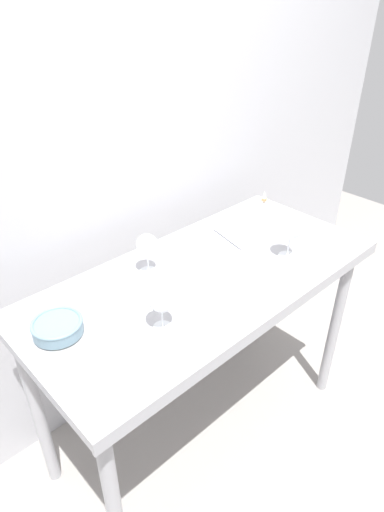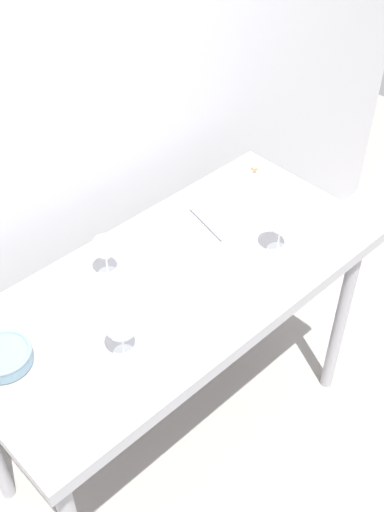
{
  "view_description": "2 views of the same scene",
  "coord_description": "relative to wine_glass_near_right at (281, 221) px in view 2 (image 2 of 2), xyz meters",
  "views": [
    {
      "loc": [
        -0.97,
        -0.97,
        1.85
      ],
      "look_at": [
        -0.06,
        0.0,
        1.0
      ],
      "focal_mm": 30.99,
      "sensor_mm": 36.0,
      "label": 1
    },
    {
      "loc": [
        -0.94,
        -1.07,
        2.3
      ],
      "look_at": [
        0.07,
        -0.0,
        0.95
      ],
      "focal_mm": 44.62,
      "sensor_mm": 36.0,
      "label": 2
    }
  ],
  "objects": [
    {
      "name": "ground_plane",
      "position": [
        -0.33,
        0.14,
        -1.02
      ],
      "size": [
        6.0,
        6.0,
        0.0
      ],
      "primitive_type": "plane",
      "color": "gray"
    },
    {
      "name": "back_wall",
      "position": [
        -0.33,
        0.63,
        0.28
      ],
      "size": [
        3.8,
        0.04,
        2.6
      ],
      "primitive_type": "cube",
      "color": "#B5B5BA",
      "rests_on": "ground_plane"
    },
    {
      "name": "steel_counter",
      "position": [
        -0.33,
        0.13,
        -0.23
      ],
      "size": [
        1.4,
        0.65,
        0.9
      ],
      "color": "#9F9FA4",
      "rests_on": "ground_plane"
    },
    {
      "name": "wine_glass_near_right",
      "position": [
        0.0,
        0.0,
        0.0
      ],
      "size": [
        0.09,
        0.09,
        0.17
      ],
      "color": "white",
      "rests_on": "steel_counter"
    },
    {
      "name": "wine_glass_far_left",
      "position": [
        -0.47,
        0.29,
        -0.01
      ],
      "size": [
        0.08,
        0.08,
        0.16
      ],
      "color": "white",
      "rests_on": "steel_counter"
    },
    {
      "name": "wine_glass_near_left",
      "position": [
        -0.64,
        0.02,
        -0.01
      ],
      "size": [
        0.09,
        0.09,
        0.16
      ],
      "color": "white",
      "rests_on": "steel_counter"
    },
    {
      "name": "open_notebook",
      "position": [
        -0.09,
        0.25,
        -0.12
      ],
      "size": [
        0.36,
        0.26,
        0.01
      ],
      "rotation": [
        0.0,
        0.0,
        -0.21
      ],
      "color": "white",
      "rests_on": "steel_counter"
    },
    {
      "name": "tasting_sheet_upper",
      "position": [
        -0.66,
        0.3,
        -0.12
      ],
      "size": [
        0.23,
        0.27,
        0.0
      ],
      "primitive_type": "cube",
      "rotation": [
        0.0,
        0.0,
        -0.32
      ],
      "color": "white",
      "rests_on": "steel_counter"
    },
    {
      "name": "tasting_bowl",
      "position": [
        -0.9,
        0.22,
        -0.1
      ],
      "size": [
        0.16,
        0.16,
        0.05
      ],
      "color": "#DBCC66",
      "rests_on": "steel_counter"
    },
    {
      "name": "decanter_funnel",
      "position": [
        0.19,
        0.28,
        -0.08
      ],
      "size": [
        0.1,
        0.1,
        0.13
      ],
      "color": "silver",
      "rests_on": "steel_counter"
    }
  ]
}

